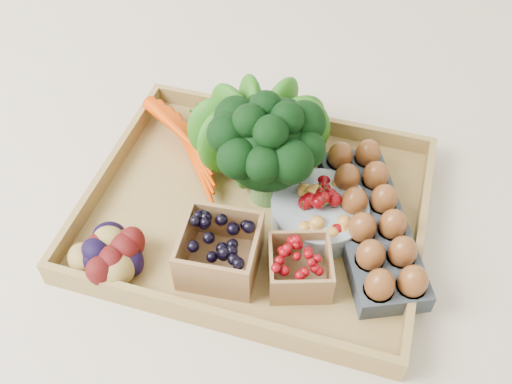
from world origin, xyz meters
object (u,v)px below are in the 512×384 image
(broccoli, at_px, (267,166))
(egg_carton, at_px, (370,225))
(tray, at_px, (256,212))
(cherry_bowl, at_px, (319,212))

(broccoli, height_order, egg_carton, broccoli)
(tray, xyz_separation_m, egg_carton, (0.19, 0.01, 0.03))
(tray, bearing_deg, cherry_bowl, 3.95)
(tray, relative_size, broccoli, 2.95)
(tray, height_order, cherry_bowl, cherry_bowl)
(tray, height_order, broccoli, broccoli)
(broccoli, xyz_separation_m, egg_carton, (0.18, -0.03, -0.05))
(egg_carton, bearing_deg, broccoli, 147.62)
(cherry_bowl, relative_size, egg_carton, 0.51)
(broccoli, height_order, cherry_bowl, broccoli)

